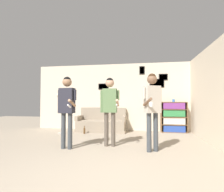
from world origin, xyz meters
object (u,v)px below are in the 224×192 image
(couch, at_px, (102,124))
(bottle_on_floor, at_px, (84,131))
(bookshelf, at_px, (174,117))
(floor_lamp, at_px, (62,105))
(person_watcher_holding_cup, at_px, (152,103))
(person_player_foreground_left, at_px, (67,104))
(person_player_foreground_center, at_px, (110,103))
(drinking_cup, at_px, (174,101))

(couch, bearing_deg, bottle_on_floor, -127.94)
(couch, distance_m, bookshelf, 2.76)
(floor_lamp, height_order, person_watcher_holding_cup, person_watcher_holding_cup)
(person_player_foreground_left, bearing_deg, floor_lamp, 118.86)
(person_player_foreground_center, distance_m, drinking_cup, 3.13)
(bottle_on_floor, bearing_deg, floor_lamp, -170.61)
(couch, height_order, person_player_foreground_left, person_player_foreground_left)
(person_watcher_holding_cup, bearing_deg, drinking_cup, 70.89)
(couch, bearing_deg, person_watcher_holding_cup, -54.51)
(person_player_foreground_left, height_order, person_watcher_holding_cup, person_watcher_holding_cup)
(person_player_foreground_center, relative_size, bottle_on_floor, 6.45)
(person_watcher_holding_cup, height_order, bottle_on_floor, person_watcher_holding_cup)
(person_player_foreground_left, bearing_deg, drinking_cup, 43.29)
(couch, relative_size, floor_lamp, 1.22)
(person_watcher_holding_cup, bearing_deg, person_player_foreground_left, -176.86)
(drinking_cup, bearing_deg, person_player_foreground_left, -136.71)
(bookshelf, xyz_separation_m, bottle_on_floor, (-3.23, -0.82, -0.46))
(floor_lamp, bearing_deg, drinking_cup, 13.34)
(couch, height_order, floor_lamp, floor_lamp)
(drinking_cup, bearing_deg, person_player_foreground_center, -129.78)
(person_player_foreground_center, distance_m, bottle_on_floor, 2.24)
(floor_lamp, height_order, person_player_foreground_left, person_player_foreground_left)
(person_player_foreground_left, xyz_separation_m, person_player_foreground_center, (1.00, 0.42, 0.00))
(bookshelf, relative_size, person_player_foreground_center, 0.64)
(bookshelf, bearing_deg, couch, -175.92)
(bookshelf, xyz_separation_m, drinking_cup, (0.00, -0.00, 0.63))
(person_player_foreground_center, bearing_deg, bookshelf, 50.26)
(bookshelf, distance_m, person_player_foreground_left, 4.16)
(floor_lamp, relative_size, drinking_cup, 14.68)
(couch, height_order, person_player_foreground_center, person_player_foreground_center)
(floor_lamp, relative_size, person_player_foreground_center, 0.88)
(bookshelf, xyz_separation_m, floor_lamp, (-4.03, -0.96, 0.47))
(drinking_cup, bearing_deg, couch, -175.93)
(person_player_foreground_center, xyz_separation_m, drinking_cup, (2.00, 2.41, 0.09))
(bottle_on_floor, bearing_deg, drinking_cup, 14.31)
(bottle_on_floor, relative_size, drinking_cup, 2.59)
(bottle_on_floor, bearing_deg, person_player_foreground_center, -52.33)
(floor_lamp, xyz_separation_m, drinking_cup, (4.03, 0.96, 0.15))
(couch, relative_size, person_player_foreground_center, 1.07)
(person_player_foreground_left, bearing_deg, person_watcher_holding_cup, 3.14)
(couch, bearing_deg, drinking_cup, 4.07)
(floor_lamp, bearing_deg, person_watcher_holding_cup, -29.61)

